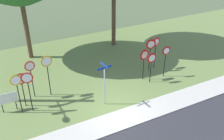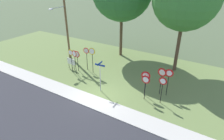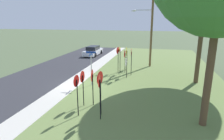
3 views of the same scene
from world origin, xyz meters
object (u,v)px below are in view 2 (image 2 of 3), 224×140
at_px(stop_sign_far_left, 77,57).
at_px(notice_board, 71,62).
at_px(yield_sign_near_right, 162,84).
at_px(yield_sign_near_left, 162,75).
at_px(yield_sign_far_left, 146,78).
at_px(utility_pole, 65,21).
at_px(yield_sign_center, 169,76).
at_px(street_name_post, 100,74).
at_px(stop_sign_near_right, 71,56).
at_px(stop_sign_far_center, 92,55).
at_px(stop_sign_far_right, 75,57).
at_px(stop_sign_near_left, 86,54).
at_px(yield_sign_far_right, 146,82).

relative_size(stop_sign_far_left, notice_board, 1.85).
bearing_deg(yield_sign_near_right, yield_sign_near_left, 115.52).
bearing_deg(yield_sign_far_left, utility_pole, 157.76).
bearing_deg(utility_pole, yield_sign_center, -8.16).
bearing_deg(street_name_post, stop_sign_far_left, 150.80).
distance_m(stop_sign_near_right, stop_sign_far_center, 2.25).
relative_size(stop_sign_far_center, stop_sign_far_right, 1.08).
relative_size(yield_sign_near_right, yield_sign_far_left, 1.03).
xyz_separation_m(stop_sign_near_left, street_name_post, (3.67, -2.75, -0.17)).
distance_m(yield_sign_far_right, utility_pole, 12.53).
relative_size(stop_sign_far_right, yield_sign_near_right, 1.10).
height_order(stop_sign_far_center, yield_sign_near_left, stop_sign_far_center).
bearing_deg(notice_board, stop_sign_far_right, -25.44).
height_order(yield_sign_far_right, notice_board, yield_sign_far_right).
bearing_deg(stop_sign_far_left, stop_sign_far_center, 15.41).
relative_size(yield_sign_near_right, yield_sign_center, 0.94).
distance_m(yield_sign_near_right, yield_sign_center, 1.34).
bearing_deg(yield_sign_center, stop_sign_near_left, 170.99).
distance_m(stop_sign_near_left, yield_sign_near_right, 9.07).
bearing_deg(yield_sign_near_right, utility_pole, 170.26).
relative_size(stop_sign_far_left, street_name_post, 0.82).
height_order(street_name_post, utility_pole, utility_pole).
xyz_separation_m(stop_sign_near_right, yield_sign_far_right, (8.59, -0.63, -0.19)).
bearing_deg(stop_sign_near_right, stop_sign_far_right, -10.54).
bearing_deg(utility_pole, yield_sign_far_left, -14.01).
bearing_deg(utility_pole, stop_sign_near_left, -19.74).
bearing_deg(yield_sign_far_left, notice_board, 167.76).
height_order(yield_sign_far_right, yield_sign_center, yield_sign_center).
bearing_deg(stop_sign_far_center, utility_pole, 155.12).
xyz_separation_m(stop_sign_near_right, stop_sign_far_center, (2.00, 1.02, 0.20)).
distance_m(stop_sign_far_center, notice_board, 2.92).
bearing_deg(street_name_post, yield_sign_near_left, 20.39).
height_order(yield_sign_near_left, street_name_post, street_name_post).
bearing_deg(stop_sign_far_right, stop_sign_far_left, 122.25).
height_order(stop_sign_near_left, stop_sign_far_right, stop_sign_far_right).
distance_m(stop_sign_far_right, utility_pole, 5.43).
bearing_deg(notice_board, yield_sign_near_right, -2.66).
height_order(yield_sign_near_right, notice_board, yield_sign_near_right).
height_order(yield_sign_far_right, street_name_post, street_name_post).
bearing_deg(yield_sign_near_right, notice_board, 178.79).
bearing_deg(stop_sign_far_center, notice_board, -175.59).
relative_size(yield_sign_near_left, yield_sign_far_left, 1.10).
height_order(yield_sign_near_left, yield_sign_far_right, yield_sign_near_left).
height_order(stop_sign_far_right, utility_pole, utility_pole).
bearing_deg(street_name_post, stop_sign_far_center, 133.11).
bearing_deg(yield_sign_far_right, stop_sign_far_right, 176.63).
xyz_separation_m(stop_sign_far_center, stop_sign_far_right, (-1.41, -1.11, -0.16)).
xyz_separation_m(stop_sign_far_right, utility_pole, (-3.67, 2.86, 2.79)).
distance_m(yield_sign_near_right, yield_sign_far_left, 1.60).
bearing_deg(yield_sign_center, stop_sign_far_center, 172.71).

